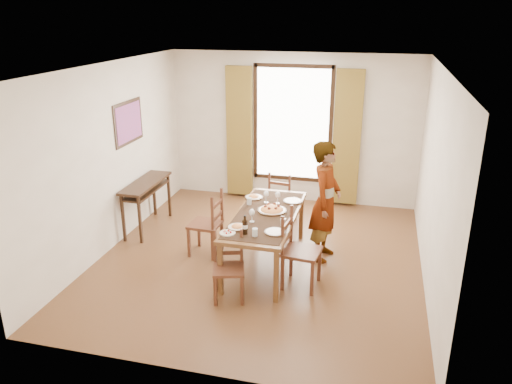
% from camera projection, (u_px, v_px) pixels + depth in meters
% --- Properties ---
extents(ground, '(5.00, 5.00, 0.00)m').
position_uv_depth(ground, '(260.00, 258.00, 7.21)').
color(ground, '#493217').
rests_on(ground, ground).
extents(room_shell, '(4.60, 5.10, 2.74)m').
position_uv_depth(room_shell, '(262.00, 153.00, 6.80)').
color(room_shell, silver).
rests_on(room_shell, ground).
extents(console_table, '(0.38, 1.20, 0.80)m').
position_uv_depth(console_table, '(146.00, 189.00, 7.98)').
color(console_table, '#321F10').
rests_on(console_table, ground).
extents(dining_table, '(0.83, 2.00, 0.76)m').
position_uv_depth(dining_table, '(266.00, 218.00, 6.84)').
color(dining_table, brown).
rests_on(dining_table, ground).
extents(chair_west, '(0.45, 0.45, 0.97)m').
position_uv_depth(chair_west, '(207.00, 225.00, 7.21)').
color(chair_west, brown).
rests_on(chair_west, ground).
extents(chair_north, '(0.46, 0.46, 0.91)m').
position_uv_depth(chair_north, '(282.00, 199.00, 8.26)').
color(chair_north, brown).
rests_on(chair_north, ground).
extents(chair_south, '(0.47, 0.47, 0.86)m').
position_uv_depth(chair_south, '(229.00, 269.00, 6.11)').
color(chair_south, brown).
rests_on(chair_south, ground).
extents(chair_east, '(0.50, 0.50, 1.02)m').
position_uv_depth(chair_east, '(299.00, 252.00, 6.36)').
color(chair_east, brown).
rests_on(chair_east, ground).
extents(man, '(0.75, 0.60, 1.72)m').
position_uv_depth(man, '(326.00, 201.00, 6.96)').
color(man, gray).
rests_on(man, ground).
extents(plate_sw, '(0.27, 0.27, 0.05)m').
position_uv_depth(plate_sw, '(237.00, 226.00, 6.36)').
color(plate_sw, silver).
rests_on(plate_sw, dining_table).
extents(plate_se, '(0.27, 0.27, 0.05)m').
position_uv_depth(plate_se, '(275.00, 231.00, 6.23)').
color(plate_se, silver).
rests_on(plate_se, dining_table).
extents(plate_nw, '(0.27, 0.27, 0.05)m').
position_uv_depth(plate_nw, '(254.00, 196.00, 7.38)').
color(plate_nw, silver).
rests_on(plate_nw, dining_table).
extents(plate_ne, '(0.27, 0.27, 0.05)m').
position_uv_depth(plate_ne, '(293.00, 200.00, 7.24)').
color(plate_ne, silver).
rests_on(plate_ne, dining_table).
extents(pasta_platter, '(0.40, 0.40, 0.10)m').
position_uv_depth(pasta_platter, '(272.00, 208.00, 6.88)').
color(pasta_platter, red).
rests_on(pasta_platter, dining_table).
extents(caprese_plate, '(0.20, 0.20, 0.04)m').
position_uv_depth(caprese_plate, '(228.00, 232.00, 6.21)').
color(caprese_plate, silver).
rests_on(caprese_plate, dining_table).
extents(wine_glass_a, '(0.08, 0.08, 0.18)m').
position_uv_depth(wine_glass_a, '(252.00, 215.00, 6.53)').
color(wine_glass_a, white).
rests_on(wine_glass_a, dining_table).
extents(wine_glass_b, '(0.08, 0.08, 0.18)m').
position_uv_depth(wine_glass_b, '(278.00, 198.00, 7.14)').
color(wine_glass_b, white).
rests_on(wine_glass_b, dining_table).
extents(wine_glass_c, '(0.08, 0.08, 0.18)m').
position_uv_depth(wine_glass_c, '(266.00, 197.00, 7.17)').
color(wine_glass_c, white).
rests_on(wine_glass_c, dining_table).
extents(tumbler_a, '(0.07, 0.07, 0.10)m').
position_uv_depth(tumbler_a, '(283.00, 222.00, 6.42)').
color(tumbler_a, silver).
rests_on(tumbler_a, dining_table).
extents(tumbler_b, '(0.07, 0.07, 0.10)m').
position_uv_depth(tumbler_b, '(249.00, 201.00, 7.13)').
color(tumbler_b, silver).
rests_on(tumbler_b, dining_table).
extents(tumbler_c, '(0.07, 0.07, 0.10)m').
position_uv_depth(tumbler_c, '(255.00, 232.00, 6.13)').
color(tumbler_c, silver).
rests_on(tumbler_c, dining_table).
extents(wine_bottle, '(0.07, 0.07, 0.25)m').
position_uv_depth(wine_bottle, '(245.00, 225.00, 6.17)').
color(wine_bottle, black).
rests_on(wine_bottle, dining_table).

